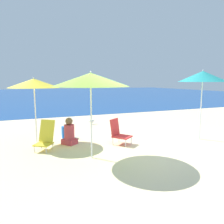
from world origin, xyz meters
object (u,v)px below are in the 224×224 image
Objects in this scene: beach_umbrella_teal at (203,77)px; beach_chair_red at (119,132)px; beach_umbrella_lime at (91,80)px; beach_chair_yellow at (45,136)px; person_seated_near at (69,133)px; backpack_blue at (66,132)px; water_bottle at (113,132)px; seagull at (92,121)px; beach_umbrella_yellow at (34,83)px.

beach_umbrella_teal reaches higher than beach_chair_red.
beach_umbrella_lime reaches higher than beach_chair_yellow.
beach_umbrella_lime is 2.13m from person_seated_near.
beach_umbrella_lime is (-3.77, -0.35, -0.11)m from beach_umbrella_teal.
backpack_blue reaches higher than water_bottle.
water_bottle is (1.65, 0.55, -0.22)m from person_seated_near.
person_seated_near is 1.75m from water_bottle.
backpack_blue reaches higher than seagull.
water_bottle is 2.12m from seagull.
water_bottle is (1.60, -0.23, -0.08)m from backpack_blue.
beach_chair_red is (1.10, 0.85, -1.56)m from beach_umbrella_lime.
beach_chair_red is 1.88m from backpack_blue.
beach_umbrella_yellow is 7.06× the size of water_bottle.
beach_chair_yellow is at bearing -126.87° from seagull.
seagull is at bearing 124.71° from beach_umbrella_teal.
backpack_blue is at bearing 171.86° from water_bottle.
person_seated_near is 3.02× the size of seagull.
water_bottle reaches higher than seagull.
beach_umbrella_teal is 7.91× the size of water_bottle.
backpack_blue is (0.96, 0.17, -1.63)m from beach_umbrella_yellow.
beach_chair_red is (-2.67, 0.50, -1.66)m from beach_umbrella_teal.
person_seated_near is (-4.05, 1.04, -1.70)m from beach_umbrella_teal.
beach_umbrella_teal reaches higher than beach_chair_yellow.
beach_chair_red is 3.21m from seagull.
beach_umbrella_yellow is 2.63× the size of beach_chair_red.
beach_umbrella_yellow reaches higher than person_seated_near.
person_seated_near is (0.91, -0.61, -1.49)m from beach_umbrella_yellow.
person_seated_near is 0.79m from backpack_blue.
person_seated_near is (-0.28, 1.39, -1.59)m from beach_umbrella_lime.
beach_chair_red is 2.11m from beach_chair_yellow.
seagull is (1.21, 4.05, -1.79)m from beach_umbrella_lime.
beach_umbrella_lime is 2.98m from water_bottle.
beach_umbrella_teal is 5.23m from beach_umbrella_yellow.
beach_umbrella_teal reaches higher than beach_umbrella_yellow.
beach_umbrella_lime reaches higher than person_seated_near.
seagull is (-2.56, 3.70, -1.89)m from beach_umbrella_teal.
beach_umbrella_yellow reaches higher than water_bottle.
backpack_blue is at bearing 89.29° from beach_chair_yellow.
beach_umbrella_yellow reaches higher than beach_chair_red.
backpack_blue is at bearing 155.65° from beach_umbrella_teal.
beach_chair_red is (2.29, -1.15, -1.46)m from beach_umbrella_yellow.
beach_chair_yellow is (-1.00, 1.10, -1.55)m from beach_umbrella_lime.
beach_umbrella_yellow is 1.90m from backpack_blue.
beach_umbrella_teal reaches higher than backpack_blue.
beach_umbrella_teal is at bearing 25.99° from beach_chair_yellow.
beach_umbrella_teal is 2.95× the size of beach_chair_red.
person_seated_near is (0.72, 0.29, -0.04)m from beach_chair_yellow.
backpack_blue is (0.76, 1.07, -0.19)m from beach_chair_yellow.
beach_chair_red reaches higher than water_bottle.
beach_chair_yellow reaches higher than person_seated_near.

